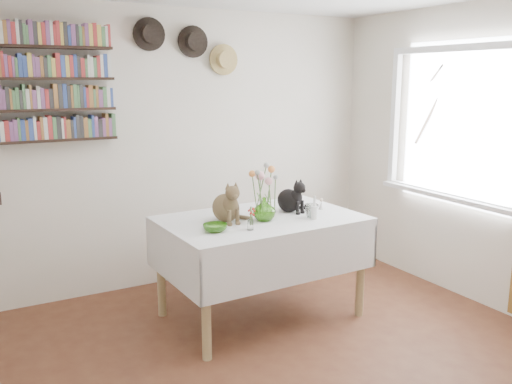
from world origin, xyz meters
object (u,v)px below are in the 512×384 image
black_cat (289,194)px  bookshelf_unit (48,83)px  tabby_cat (226,200)px  flower_vase (264,209)px  dining_table (261,242)px

black_cat → bookshelf_unit: size_ratio=0.29×
tabby_cat → flower_vase: tabby_cat is taller
flower_vase → bookshelf_unit: bookshelf_unit is taller
dining_table → black_cat: bearing=11.2°
tabby_cat → flower_vase: bearing=-26.1°
black_cat → bookshelf_unit: (-1.64, 0.95, 0.88)m
dining_table → tabby_cat: 0.46m
dining_table → black_cat: (0.29, 0.06, 0.34)m
bookshelf_unit → dining_table: bearing=-37.0°
black_cat → bookshelf_unit: bearing=129.5°
tabby_cat → flower_vase: (0.26, -0.13, -0.07)m
dining_table → black_cat: 0.46m
dining_table → bookshelf_unit: (-1.34, 1.01, 1.23)m
dining_table → flower_vase: 0.31m
bookshelf_unit → tabby_cat: bearing=-42.8°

